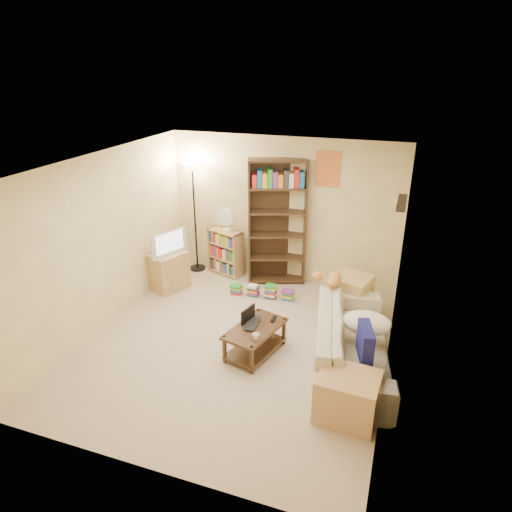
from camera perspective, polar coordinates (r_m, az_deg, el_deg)
name	(u,v)px	position (r m, az deg, el deg)	size (l,w,h in m)	color
room	(235,234)	(5.71, -2.65, 2.79)	(4.50, 4.54, 2.52)	beige
sofa	(352,340)	(6.03, 11.90, -10.25)	(1.28, 2.42, 0.67)	#BCAE9C
navy_pillow	(365,343)	(5.46, 13.50, -10.48)	(0.44, 0.13, 0.40)	navy
cream_blanket	(367,323)	(5.97, 13.67, -8.12)	(0.62, 0.44, 0.26)	silver
tabby_cat	(331,278)	(6.58, 9.38, -2.78)	(0.53, 0.26, 0.18)	orange
coffee_table	(255,337)	(6.12, -0.10, -10.07)	(0.71, 0.99, 0.40)	#432C19
laptop	(256,324)	(6.09, 0.01, -8.50)	(0.27, 0.39, 0.03)	black
laptop_screen	(248,314)	(6.10, -1.00, -7.31)	(0.01, 0.30, 0.20)	white
mug	(256,337)	(5.78, -0.02, -10.05)	(0.10, 0.10, 0.09)	white
tv_remote	(274,319)	(6.21, 2.21, -7.89)	(0.05, 0.16, 0.02)	black
tv_stand	(169,271)	(7.90, -10.83, -1.82)	(0.43, 0.60, 0.64)	tan
television	(167,242)	(7.70, -11.12, 1.71)	(0.37, 0.69, 0.41)	black
tall_bookshelf	(277,220)	(7.70, 2.65, 4.54)	(1.03, 0.63, 2.16)	#452D1A
short_bookshelf	(225,252)	(8.27, -3.84, 0.48)	(0.70, 0.47, 0.83)	tan
desk_fan	(226,219)	(7.98, -3.78, 4.63)	(0.30, 0.17, 0.43)	white
floor_lamp	(193,186)	(8.13, -7.87, 8.61)	(0.34, 0.34, 1.99)	black
side_table	(351,295)	(7.15, 11.74, -4.77)	(0.55, 0.55, 0.63)	#D7B568
end_cabinet	(347,397)	(5.26, 11.34, -16.86)	(0.65, 0.54, 0.54)	tan
book_stacks	(263,292)	(7.56, 0.86, -4.46)	(1.07, 0.22, 0.23)	red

